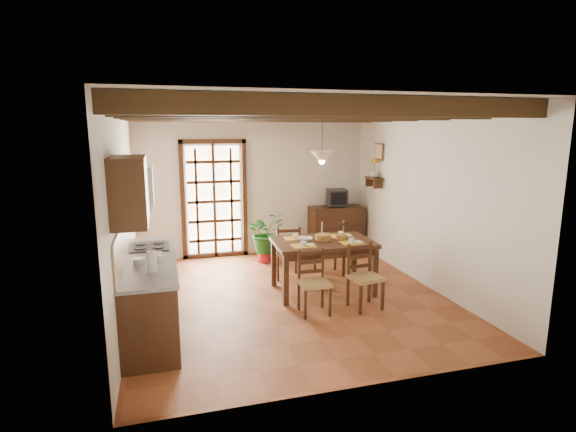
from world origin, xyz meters
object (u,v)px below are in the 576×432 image
object	(u,v)px
chair_far_right	(329,257)
chair_near_left	(314,294)
kitchen_counter	(151,293)
dining_table	(323,247)
pendant_lamp	(322,156)
sideboard	(336,229)
chair_far_left	(287,261)
crt_tv	(337,197)
potted_plant	(265,232)
chair_near_right	(365,288)

from	to	relation	value
chair_far_right	chair_near_left	bearing A→B (deg)	60.76
kitchen_counter	dining_table	distance (m)	2.61
kitchen_counter	dining_table	xyz separation A→B (m)	(2.51, 0.67, 0.23)
chair_near_left	pendant_lamp	xyz separation A→B (m)	(0.40, 0.85, 1.81)
chair_near_left	sideboard	bearing A→B (deg)	64.38
sideboard	kitchen_counter	bearing A→B (deg)	-140.74
chair_near_left	chair_far_left	distance (m)	1.52
chair_far_right	crt_tv	world-z (taller)	crt_tv
potted_plant	crt_tv	bearing A→B (deg)	12.59
chair_far_left	pendant_lamp	world-z (taller)	pendant_lamp
chair_near_left	potted_plant	bearing A→B (deg)	93.40
chair_far_left	chair_near_right	bearing A→B (deg)	120.74
pendant_lamp	chair_far_right	bearing A→B (deg)	58.28
potted_plant	pendant_lamp	world-z (taller)	pendant_lamp
kitchen_counter	chair_near_right	distance (m)	2.86
chair_near_right	pendant_lamp	xyz separation A→B (m)	(-0.34, 0.87, 1.80)
chair_near_left	chair_far_right	distance (m)	1.69
chair_far_left	kitchen_counter	bearing A→B (deg)	40.51
chair_far_left	crt_tv	bearing A→B (deg)	-129.30
kitchen_counter	chair_far_left	xyz separation A→B (m)	(2.17, 1.45, -0.19)
chair_near_left	chair_far_left	size ratio (longest dim) A/B	0.96
kitchen_counter	chair_near_right	size ratio (longest dim) A/B	2.50
kitchen_counter	sideboard	world-z (taller)	kitchen_counter
sideboard	pendant_lamp	xyz separation A→B (m)	(-1.08, -2.05, 1.62)
chair_far_left	sideboard	world-z (taller)	sideboard
pendant_lamp	sideboard	bearing A→B (deg)	62.21
chair_near_right	chair_far_left	bearing A→B (deg)	106.03
kitchen_counter	chair_far_left	world-z (taller)	kitchen_counter
crt_tv	sideboard	bearing A→B (deg)	99.62
chair_near_left	pendant_lamp	distance (m)	2.04
dining_table	sideboard	xyz separation A→B (m)	(1.08, 2.15, -0.24)
sideboard	crt_tv	size ratio (longest dim) A/B	2.49
chair_far_left	sideboard	size ratio (longest dim) A/B	0.84
dining_table	crt_tv	world-z (taller)	crt_tv
kitchen_counter	crt_tv	distance (m)	4.61
chair_far_left	potted_plant	distance (m)	1.07
kitchen_counter	chair_near_left	bearing A→B (deg)	-2.04
chair_far_right	sideboard	distance (m)	1.57
dining_table	crt_tv	bearing A→B (deg)	65.31
chair_far_left	sideboard	distance (m)	1.99
chair_near_left	potted_plant	distance (m)	2.56
chair_near_right	potted_plant	size ratio (longest dim) A/B	0.45
potted_plant	chair_far_right	bearing A→B (deg)	-49.84
pendant_lamp	potted_plant	bearing A→B (deg)	106.00
dining_table	chair_far_left	distance (m)	0.95
chair_far_left	pendant_lamp	xyz separation A→B (m)	(0.35, -0.67, 1.79)
chair_near_left	pendant_lamp	world-z (taller)	pendant_lamp
chair_far_right	pendant_lamp	xyz separation A→B (m)	(-0.40, -0.65, 1.77)
chair_near_left	chair_far_left	world-z (taller)	chair_far_left
sideboard	crt_tv	distance (m)	0.65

